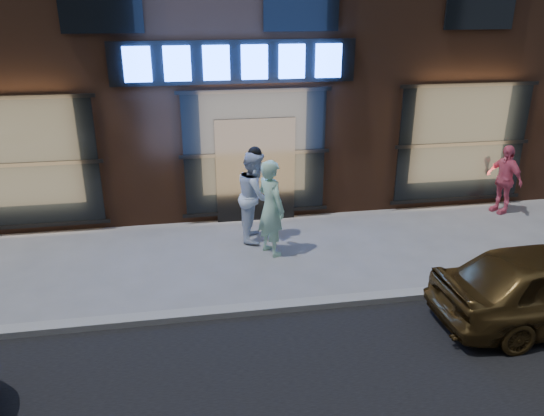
{
  "coord_description": "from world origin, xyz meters",
  "views": [
    {
      "loc": [
        -1.54,
        -7.47,
        4.88
      ],
      "look_at": [
        -0.01,
        1.6,
        1.2
      ],
      "focal_mm": 35.0,
      "sensor_mm": 36.0,
      "label": 1
    }
  ],
  "objects": [
    {
      "name": "man_bowtie",
      "position": [
        0.06,
        2.14,
        0.99
      ],
      "size": [
        0.75,
        0.86,
        1.97
      ],
      "primitive_type": "imported",
      "rotation": [
        0.0,
        0.0,
        2.05
      ],
      "color": "#AFE6D0",
      "rests_on": "ground"
    },
    {
      "name": "man_cap",
      "position": [
        -0.15,
        2.91,
        0.97
      ],
      "size": [
        0.9,
        1.07,
        1.95
      ],
      "primitive_type": "imported",
      "rotation": [
        0.0,
        0.0,
        1.38
      ],
      "color": "white",
      "rests_on": "ground"
    },
    {
      "name": "passerby",
      "position": [
        5.91,
        3.42,
        0.83
      ],
      "size": [
        0.69,
        1.05,
        1.66
      ],
      "primitive_type": "imported",
      "rotation": [
        0.0,
        0.0,
        -1.25
      ],
      "color": "#E65E7D",
      "rests_on": "ground"
    },
    {
      "name": "curb",
      "position": [
        0.0,
        0.0,
        0.06
      ],
      "size": [
        60.0,
        0.25,
        0.12
      ],
      "primitive_type": "cube",
      "color": "gray",
      "rests_on": "ground"
    },
    {
      "name": "ground",
      "position": [
        0.0,
        0.0,
        0.0
      ],
      "size": [
        90.0,
        90.0,
        0.0
      ],
      "primitive_type": "plane",
      "color": "slate",
      "rests_on": "ground"
    }
  ]
}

